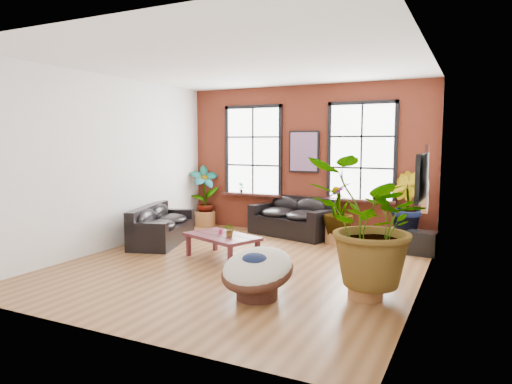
% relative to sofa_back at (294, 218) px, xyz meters
% --- Properties ---
extents(room, '(6.04, 6.54, 3.54)m').
position_rel_sofa_back_xyz_m(room, '(0.13, -2.74, 1.34)').
color(room, brown).
rests_on(room, ground).
extents(sofa_back, '(2.14, 1.44, 0.90)m').
position_rel_sofa_back_xyz_m(sofa_back, '(0.00, 0.00, 0.00)').
color(sofa_back, black).
rests_on(sofa_back, ground).
extents(sofa_left, '(1.42, 2.18, 0.80)m').
position_rel_sofa_back_xyz_m(sofa_left, '(-2.31, -2.03, -0.05)').
color(sofa_left, black).
rests_on(sofa_left, ground).
extents(coffee_table, '(1.61, 1.26, 0.54)m').
position_rel_sofa_back_xyz_m(coffee_table, '(-0.40, -2.64, -0.01)').
color(coffee_table, '#45191F').
rests_on(coffee_table, ground).
extents(papasan_chair, '(1.11, 1.12, 0.76)m').
position_rel_sofa_back_xyz_m(papasan_chair, '(1.14, -4.31, -0.01)').
color(papasan_chair, '#402217').
rests_on(papasan_chair, ground).
extents(poster, '(0.74, 0.06, 0.98)m').
position_rel_sofa_back_xyz_m(poster, '(0.13, 0.30, 1.54)').
color(poster, black).
rests_on(poster, room).
extents(tv_wall_unit, '(0.13, 1.86, 1.20)m').
position_rel_sofa_back_xyz_m(tv_wall_unit, '(3.06, -2.29, 1.14)').
color(tv_wall_unit, black).
rests_on(tv_wall_unit, room).
extents(media_box, '(0.58, 0.50, 0.45)m').
position_rel_sofa_back_xyz_m(media_box, '(2.93, -0.65, -0.18)').
color(media_box, black).
rests_on(media_box, ground).
extents(pot_back_left, '(0.62, 0.62, 0.38)m').
position_rel_sofa_back_xyz_m(pot_back_left, '(-2.48, 0.07, -0.22)').
color(pot_back_left, brown).
rests_on(pot_back_left, ground).
extents(pot_back_right, '(0.52, 0.52, 0.37)m').
position_rel_sofa_back_xyz_m(pot_back_right, '(2.48, -0.02, -0.22)').
color(pot_back_right, brown).
rests_on(pot_back_right, ground).
extents(pot_right_wall, '(0.57, 0.57, 0.36)m').
position_rel_sofa_back_xyz_m(pot_right_wall, '(2.50, -3.64, -0.23)').
color(pot_right_wall, brown).
rests_on(pot_right_wall, ground).
extents(pot_mid, '(0.69, 0.69, 0.38)m').
position_rel_sofa_back_xyz_m(pot_mid, '(1.17, -0.41, -0.22)').
color(pot_mid, brown).
rests_on(pot_mid, ground).
extents(floor_plant_back_left, '(0.90, 0.88, 1.43)m').
position_rel_sofa_back_xyz_m(floor_plant_back_left, '(-2.50, 0.08, 0.46)').
color(floor_plant_back_left, '#114217').
rests_on(floor_plant_back_left, ground).
extents(floor_plant_back_right, '(0.95, 0.99, 1.42)m').
position_rel_sofa_back_xyz_m(floor_plant_back_right, '(2.49, 0.02, 0.45)').
color(floor_plant_back_right, '#114217').
rests_on(floor_plant_back_right, ground).
extents(floor_plant_right_wall, '(2.16, 2.17, 1.82)m').
position_rel_sofa_back_xyz_m(floor_plant_right_wall, '(2.52, -3.65, 0.66)').
color(floor_plant_right_wall, '#114217').
rests_on(floor_plant_right_wall, ground).
extents(floor_plant_mid, '(0.79, 0.79, 1.19)m').
position_rel_sofa_back_xyz_m(floor_plant_mid, '(1.19, -0.44, 0.33)').
color(floor_plant_mid, '#114217').
rests_on(floor_plant_mid, ground).
extents(table_plant, '(0.26, 0.24, 0.25)m').
position_rel_sofa_back_xyz_m(table_plant, '(-0.18, -2.73, 0.17)').
color(table_plant, '#114217').
rests_on(table_plant, coffee_table).
extents(sill_plant_left, '(0.17, 0.17, 0.27)m').
position_rel_sofa_back_xyz_m(sill_plant_left, '(-1.52, 0.25, 0.63)').
color(sill_plant_left, '#114217').
rests_on(sill_plant_left, room).
extents(sill_plant_right, '(0.19, 0.19, 0.27)m').
position_rel_sofa_back_xyz_m(sill_plant_right, '(1.83, 0.25, 0.63)').
color(sill_plant_right, '#114217').
rests_on(sill_plant_right, room).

